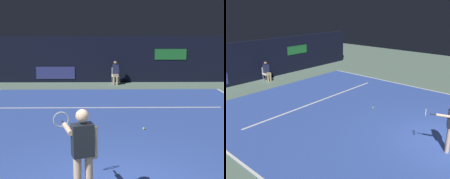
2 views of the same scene
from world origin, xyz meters
The scene contains 7 objects.
ground_plane centered at (0.00, 4.62, 0.00)m, with size 34.32×34.32×0.00m, color slate.
court_surface centered at (0.00, 4.62, 0.01)m, with size 11.12×11.24×0.01m, color #3856B2.
line_service centered at (0.00, 6.59, 0.01)m, with size 8.67×0.10×0.01m, color white.
back_wall centered at (0.00, 12.58, 1.30)m, with size 17.48×0.33×2.60m.
tennis_player centered at (-0.51, -0.06, 0.99)m, with size 0.85×0.91×1.73m.
line_judge_on_chair centered at (0.36, 11.80, 0.69)m, with size 0.44×0.53×1.32m.
tennis_ball centered at (1.02, 3.95, 0.05)m, with size 0.07×0.07×0.07m, color #CCE033.
Camera 1 is at (-0.08, -4.91, 3.02)m, focal length 49.01 mm.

